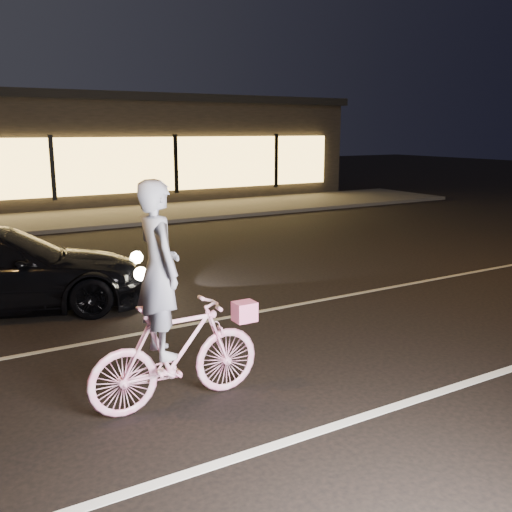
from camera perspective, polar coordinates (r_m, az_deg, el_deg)
ground at (r=7.36m, az=4.59°, el=-10.45°), size 90.00×90.00×0.00m
lane_stripe_near at (r=6.31m, az=12.67°, el=-14.80°), size 60.00×0.12×0.01m
lane_stripe_far at (r=8.96m, az=-2.79°, el=-6.13°), size 60.00×0.10×0.01m
sidewalk at (r=19.15m, az=-18.30°, el=3.46°), size 30.00×4.00×0.12m
storefront at (r=24.82m, az=-21.66°, el=10.00°), size 25.40×8.42×4.20m
cyclist at (r=6.01m, az=-8.42°, el=-7.18°), size 1.91×0.66×2.41m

